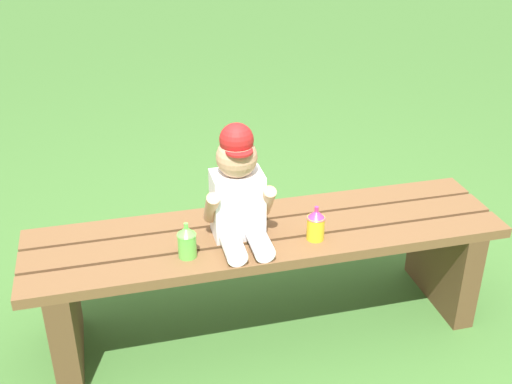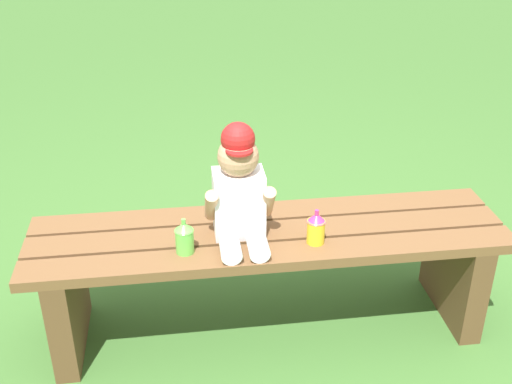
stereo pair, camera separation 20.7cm
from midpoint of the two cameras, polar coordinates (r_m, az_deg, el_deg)
The scene contains 5 objects.
ground_plane at distance 2.46m, azimuth -1.56°, elevation -11.85°, with size 16.00×16.00×0.00m, color #3D6B2D.
park_bench at distance 2.28m, azimuth -1.66°, elevation -6.21°, with size 1.66×0.41×0.42m.
child_figure at distance 2.09m, azimuth -4.42°, elevation 0.09°, with size 0.23×0.27×0.40m.
sippy_cup_left at distance 2.06m, azimuth -9.08°, elevation -4.44°, with size 0.06×0.06×0.12m.
sippy_cup_right at distance 2.13m, azimuth 2.61°, elevation -2.95°, with size 0.06×0.06×0.12m.
Camera 1 is at (-0.50, -1.83, 1.57)m, focal length 44.71 mm.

